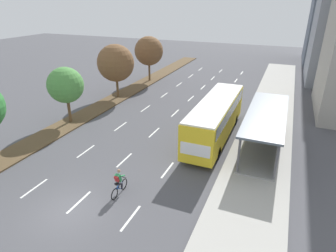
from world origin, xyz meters
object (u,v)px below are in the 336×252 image
(bus_shelter, at_px, (269,127))
(bus, at_px, (216,116))
(median_tree_third, at_px, (116,63))
(median_tree_second, at_px, (66,85))
(cyclist, at_px, (119,183))
(median_tree_fourth, at_px, (149,51))

(bus_shelter, height_order, bus, bus)
(median_tree_third, bearing_deg, median_tree_second, -90.99)
(bus_shelter, distance_m, median_tree_third, 19.12)
(cyclist, bearing_deg, bus, 70.87)
(bus, height_order, cyclist, bus)
(median_tree_third, bearing_deg, bus_shelter, -19.90)
(median_tree_second, relative_size, median_tree_third, 0.85)
(bus, xyz_separation_m, median_tree_fourth, (-13.40, 14.67, 2.24))
(median_tree_third, height_order, median_tree_fourth, median_tree_third)
(bus, height_order, median_tree_third, median_tree_third)
(bus, height_order, median_tree_fourth, median_tree_fourth)
(bus_shelter, height_order, median_tree_third, median_tree_third)
(bus_shelter, height_order, median_tree_fourth, median_tree_fourth)
(bus, relative_size, median_tree_third, 1.81)
(median_tree_second, relative_size, median_tree_fourth, 0.85)
(median_tree_second, bearing_deg, median_tree_third, 89.01)
(median_tree_second, distance_m, median_tree_fourth, 16.79)
(median_tree_fourth, bearing_deg, median_tree_third, -91.12)
(bus, xyz_separation_m, cyclist, (-3.43, -9.90, -1.28))
(median_tree_third, relative_size, median_tree_fourth, 1.00)
(bus_shelter, relative_size, median_tree_fourth, 1.67)
(median_tree_third, bearing_deg, median_tree_fourth, 88.88)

